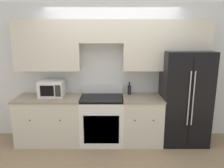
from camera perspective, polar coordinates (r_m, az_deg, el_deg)
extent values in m
plane|color=#937A5B|center=(4.10, 0.00, -16.63)|extent=(12.00, 12.00, 0.00)
cube|color=silver|center=(4.28, 0.00, 3.24)|extent=(8.00, 0.06, 2.60)
cube|color=beige|center=(4.20, -16.45, 9.63)|extent=(1.18, 0.33, 0.90)
cube|color=beige|center=(4.03, -2.76, 13.56)|extent=(0.79, 0.33, 0.41)
cube|color=beige|center=(4.15, 13.91, 9.75)|extent=(1.56, 0.33, 0.90)
cube|color=beige|center=(4.35, -15.84, -9.13)|extent=(1.18, 0.62, 0.85)
cube|color=gray|center=(4.21, -16.21, -3.55)|extent=(1.21, 0.64, 0.03)
sphere|color=black|center=(4.12, -20.70, -8.87)|extent=(0.03, 0.03, 0.03)
sphere|color=black|center=(3.96, -13.39, -9.22)|extent=(0.03, 0.03, 0.03)
cube|color=beige|center=(4.23, 7.76, -9.40)|extent=(0.72, 0.62, 0.85)
cube|color=gray|center=(4.08, 7.95, -3.66)|extent=(0.74, 0.64, 0.03)
sphere|color=black|center=(3.88, 6.03, -9.42)|extent=(0.03, 0.03, 0.03)
sphere|color=black|center=(3.93, 10.78, -9.30)|extent=(0.03, 0.03, 0.03)
cube|color=white|center=(4.19, -2.61, -9.51)|extent=(0.79, 0.62, 0.84)
cube|color=black|center=(3.93, -2.80, -11.76)|extent=(0.63, 0.01, 0.54)
cube|color=black|center=(4.05, -2.67, -3.73)|extent=(0.79, 0.62, 0.04)
cube|color=white|center=(4.29, -2.52, -1.38)|extent=(0.79, 0.04, 0.16)
cylinder|color=silver|center=(3.80, -2.87, -8.12)|extent=(0.63, 0.02, 0.02)
cube|color=black|center=(4.31, 18.17, -3.27)|extent=(0.84, 0.74, 1.73)
cube|color=black|center=(3.98, 19.77, -4.72)|extent=(0.01, 0.01, 1.59)
cylinder|color=#B7B7BC|center=(3.92, 19.51, -3.64)|extent=(0.02, 0.02, 0.95)
cylinder|color=#B7B7BC|center=(3.95, 20.47, -3.62)|extent=(0.02, 0.02, 0.95)
cube|color=white|center=(4.23, -15.42, -1.10)|extent=(0.44, 0.37, 0.30)
cube|color=black|center=(4.06, -16.65, -1.74)|extent=(0.24, 0.01, 0.19)
cube|color=#262628|center=(4.01, -13.98, -1.76)|extent=(0.10, 0.01, 0.21)
cylinder|color=black|center=(4.23, 4.57, -1.51)|extent=(0.07, 0.07, 0.17)
cylinder|color=black|center=(4.20, 4.60, -0.04)|extent=(0.03, 0.03, 0.05)
cylinder|color=black|center=(4.19, 4.60, 0.41)|extent=(0.03, 0.03, 0.02)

